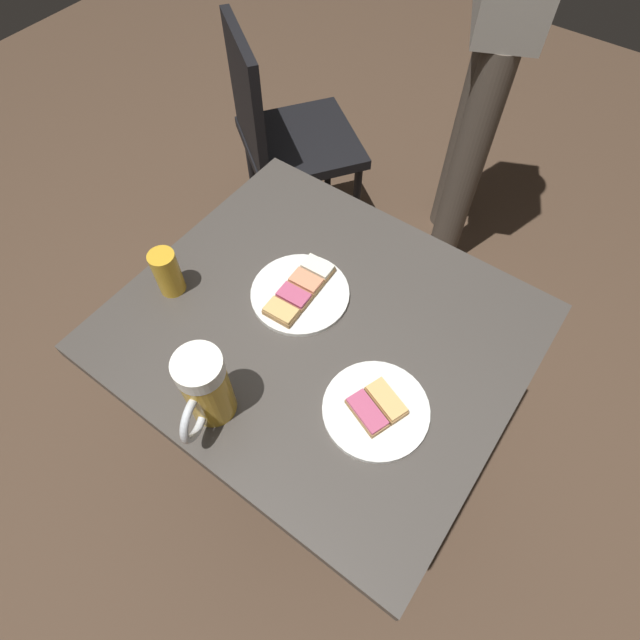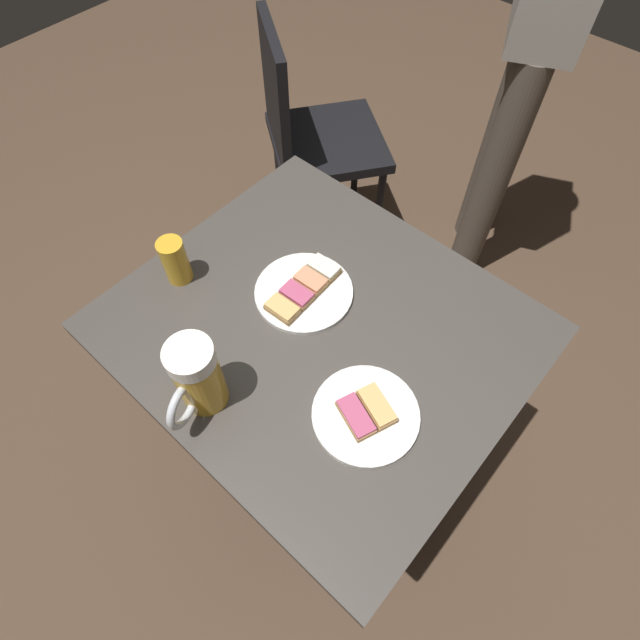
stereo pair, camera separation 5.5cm
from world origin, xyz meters
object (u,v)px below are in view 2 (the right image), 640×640
at_px(plate_far, 366,414).
at_px(beer_glass_small, 175,261).
at_px(plate_near, 304,291).
at_px(cafe_chair, 310,133).
at_px(beer_mug, 197,378).

bearing_deg(plate_far, beer_glass_small, -88.10).
bearing_deg(plate_far, plate_near, -115.27).
bearing_deg(cafe_chair, beer_glass_small, -31.00).
xyz_separation_m(plate_near, plate_far, (0.13, 0.27, -0.00)).
relative_size(plate_near, plate_far, 1.06).
relative_size(plate_near, beer_glass_small, 1.95).
bearing_deg(plate_far, cafe_chair, -132.34).
bearing_deg(beer_glass_small, beer_mug, 59.06).
bearing_deg(plate_near, plate_far, 64.73).
relative_size(plate_far, cafe_chair, 0.22).
height_order(beer_mug, cafe_chair, beer_mug).
distance_m(plate_near, cafe_chair, 0.88).
distance_m(beer_mug, cafe_chair, 1.15).
xyz_separation_m(plate_near, beer_mug, (0.30, 0.03, 0.07)).
relative_size(beer_mug, cafe_chair, 0.19).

